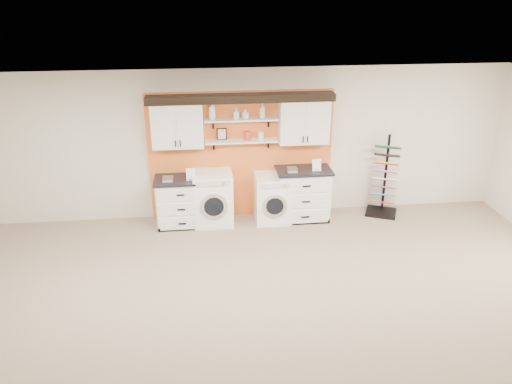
{
  "coord_description": "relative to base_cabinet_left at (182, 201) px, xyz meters",
  "views": [
    {
      "loc": [
        -0.69,
        -4.8,
        4.26
      ],
      "look_at": [
        0.1,
        2.3,
        1.17
      ],
      "focal_mm": 35.0,
      "sensor_mm": 36.0,
      "label": 1
    }
  ],
  "objects": [
    {
      "name": "ceiling",
      "position": [
        1.13,
        -3.64,
        2.34
      ],
      "size": [
        10.0,
        10.0,
        0.0
      ],
      "primitive_type": "plane",
      "rotation": [
        3.14,
        0.0,
        0.0
      ],
      "color": "white",
      "rests_on": "wall_back"
    },
    {
      "name": "upper_cabinet_right",
      "position": [
        2.26,
        0.15,
        1.42
      ],
      "size": [
        0.9,
        0.35,
        0.84
      ],
      "color": "white",
      "rests_on": "wall_back"
    },
    {
      "name": "soap_bottle_c",
      "position": [
        1.2,
        0.16,
        1.57
      ],
      "size": [
        0.19,
        0.19,
        0.17
      ],
      "primitive_type": "imported",
      "rotation": [
        0.0,
        0.0,
        5.27
      ],
      "color": "silver",
      "rests_on": "shelf_upper"
    },
    {
      "name": "upper_cabinet_left",
      "position": [
        -0.0,
        0.15,
        1.42
      ],
      "size": [
        0.9,
        0.35,
        0.84
      ],
      "color": "white",
      "rests_on": "wall_back"
    },
    {
      "name": "base_cabinet_left",
      "position": [
        0.0,
        0.0,
        0.0
      ],
      "size": [
        0.94,
        0.66,
        0.92
      ],
      "color": "white",
      "rests_on": "floor"
    },
    {
      "name": "crown_molding",
      "position": [
        1.13,
        0.17,
        1.87
      ],
      "size": [
        3.3,
        0.41,
        0.13
      ],
      "color": "black",
      "rests_on": "wall_back"
    },
    {
      "name": "washer",
      "position": [
        0.58,
        -0.0,
        0.04
      ],
      "size": [
        0.71,
        0.71,
        0.99
      ],
      "color": "white",
      "rests_on": "floor"
    },
    {
      "name": "shelf_upper",
      "position": [
        1.13,
        0.16,
        1.47
      ],
      "size": [
        1.32,
        0.28,
        0.03
      ],
      "primitive_type": "cube",
      "color": "white",
      "rests_on": "wall_back"
    },
    {
      "name": "soap_bottle_b",
      "position": [
        1.05,
        0.16,
        1.59
      ],
      "size": [
        0.11,
        0.11,
        0.2
      ],
      "primitive_type": "imported",
      "rotation": [
        0.0,
        0.0,
        4.49
      ],
      "color": "silver",
      "rests_on": "shelf_upper"
    },
    {
      "name": "canister_cream",
      "position": [
        1.48,
        0.16,
        1.16
      ],
      "size": [
        0.1,
        0.1,
        0.14
      ],
      "primitive_type": "cylinder",
      "color": "silver",
      "rests_on": "shelf_lower"
    },
    {
      "name": "dryer",
      "position": [
        1.68,
        -0.0,
        -0.01
      ],
      "size": [
        0.64,
        0.71,
        0.89
      ],
      "color": "white",
      "rests_on": "floor"
    },
    {
      "name": "soap_bottle_d",
      "position": [
        1.51,
        0.16,
        1.62
      ],
      "size": [
        0.12,
        0.12,
        0.27
      ],
      "primitive_type": "imported",
      "rotation": [
        0.0,
        0.0,
        1.4
      ],
      "color": "silver",
      "rests_on": "shelf_upper"
    },
    {
      "name": "canister_red",
      "position": [
        1.23,
        0.16,
        1.17
      ],
      "size": [
        0.11,
        0.11,
        0.16
      ],
      "primitive_type": "cylinder",
      "color": "red",
      "rests_on": "shelf_lower"
    },
    {
      "name": "soap_bottle_a",
      "position": [
        0.62,
        0.16,
        1.65
      ],
      "size": [
        0.16,
        0.16,
        0.32
      ],
      "primitive_type": "imported",
      "rotation": [
        0.0,
        0.0,
        -1.21
      ],
      "color": "silver",
      "rests_on": "shelf_upper"
    },
    {
      "name": "picture_frame",
      "position": [
        0.78,
        0.21,
        1.2
      ],
      "size": [
        0.18,
        0.02,
        0.22
      ],
      "color": "black",
      "rests_on": "shelf_lower"
    },
    {
      "name": "shelf_lower",
      "position": [
        1.13,
        0.16,
        1.07
      ],
      "size": [
        1.32,
        0.28,
        0.03
      ],
      "primitive_type": "cube",
      "color": "white",
      "rests_on": "wall_back"
    },
    {
      "name": "sample_rack",
      "position": [
        3.84,
        0.03,
        0.05
      ],
      "size": [
        0.71,
        0.66,
        1.56
      ],
      "rotation": [
        0.0,
        0.0,
        -0.42
      ],
      "color": "black",
      "rests_on": "floor"
    },
    {
      "name": "accent_panel",
      "position": [
        1.13,
        0.32,
        0.74
      ],
      "size": [
        3.4,
        0.07,
        2.4
      ],
      "primitive_type": "cube",
      "color": "orange",
      "rests_on": "wall_back"
    },
    {
      "name": "floor",
      "position": [
        1.13,
        -3.64,
        -0.46
      ],
      "size": [
        10.0,
        10.0,
        0.0
      ],
      "primitive_type": "plane",
      "color": "gray",
      "rests_on": "ground"
    },
    {
      "name": "base_cabinet_right",
      "position": [
        2.26,
        -0.0,
        0.04
      ],
      "size": [
        1.02,
        0.66,
        1.0
      ],
      "color": "white",
      "rests_on": "floor"
    },
    {
      "name": "wall_back",
      "position": [
        1.13,
        0.36,
        0.94
      ],
      "size": [
        10.0,
        0.0,
        10.0
      ],
      "primitive_type": "plane",
      "rotation": [
        1.57,
        0.0,
        0.0
      ],
      "color": "beige",
      "rests_on": "floor"
    }
  ]
}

